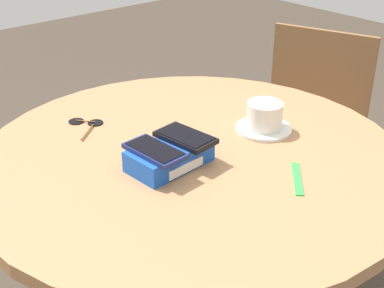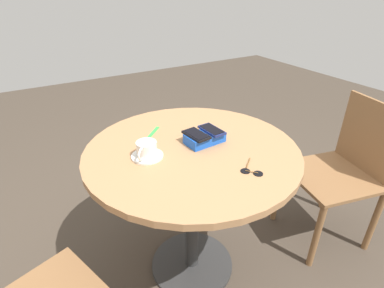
# 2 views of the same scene
# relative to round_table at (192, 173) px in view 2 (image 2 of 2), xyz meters

# --- Properties ---
(ground_plane) EXTENTS (8.00, 8.00, 0.00)m
(ground_plane) POSITION_rel_round_table_xyz_m (0.00, 0.00, -0.64)
(ground_plane) COLOR #42382D
(round_table) EXTENTS (0.97, 0.97, 0.78)m
(round_table) POSITION_rel_round_table_xyz_m (0.00, 0.00, 0.00)
(round_table) COLOR #2D2D2D
(round_table) RESTS_ON ground_plane
(phone_box) EXTENTS (0.18, 0.11, 0.05)m
(phone_box) POSITION_rel_round_table_xyz_m (-0.08, -0.02, 0.16)
(phone_box) COLOR blue
(phone_box) RESTS_ON round_table
(phone_navy) EXTENTS (0.08, 0.14, 0.01)m
(phone_navy) POSITION_rel_round_table_xyz_m (-0.12, -0.02, 0.19)
(phone_navy) COLOR navy
(phone_navy) RESTS_ON phone_box
(phone_black) EXTENTS (0.09, 0.14, 0.01)m
(phone_black) POSITION_rel_round_table_xyz_m (-0.03, -0.01, 0.19)
(phone_black) COLOR black
(phone_black) RESTS_ON phone_box
(saucer) EXTENTS (0.14, 0.14, 0.01)m
(saucer) POSITION_rel_round_table_xyz_m (0.21, -0.03, 0.14)
(saucer) COLOR silver
(saucer) RESTS_ON round_table
(coffee_cup) EXTENTS (0.10, 0.10, 0.06)m
(coffee_cup) POSITION_rel_round_table_xyz_m (0.21, -0.03, 0.18)
(coffee_cup) COLOR silver
(coffee_cup) RESTS_ON saucer
(lanyard_strap) EXTENTS (0.10, 0.10, 0.00)m
(lanyard_strap) POSITION_rel_round_table_xyz_m (0.09, -0.23, 0.14)
(lanyard_strap) COLOR green
(lanyard_strap) RESTS_ON round_table
(sunglasses) EXTENTS (0.10, 0.12, 0.01)m
(sunglasses) POSITION_rel_round_table_xyz_m (-0.11, 0.28, 0.14)
(sunglasses) COLOR black
(sunglasses) RESTS_ON round_table
(chair_far_side) EXTENTS (0.53, 0.53, 0.87)m
(chair_far_side) POSITION_rel_round_table_xyz_m (-0.89, 0.21, -0.17)
(chair_far_side) COLOR brown
(chair_far_side) RESTS_ON ground_plane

